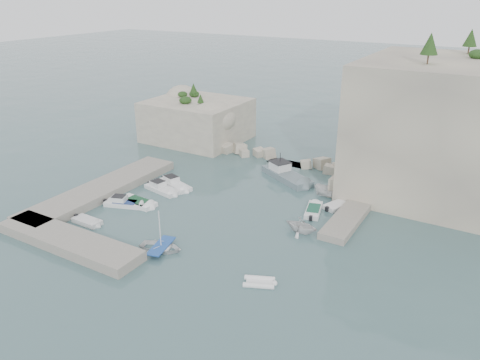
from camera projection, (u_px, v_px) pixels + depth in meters
The scene contains 22 objects.
ground at pixel (214, 221), 54.47m from camera, with size 400.00×400.00×0.00m, color #466769.
cliff_east at pixel (466, 131), 58.73m from camera, with size 26.00×22.00×17.00m, color beige.
cliff_terrace at pixel (370, 182), 62.22m from camera, with size 8.00×10.00×2.50m, color beige.
outcrop_west at pixel (197, 120), 82.45m from camera, with size 16.00×14.00×7.00m, color beige.
quay_west at pixel (102, 190), 61.46m from camera, with size 5.00×24.00×1.10m, color #9E9689.
quay_south at pixel (68, 241), 49.01m from camera, with size 18.00×4.00×1.10m, color #9E9689.
ledge_east at pixel (354, 211), 55.94m from camera, with size 3.00×16.00×0.80m, color #9E9689.
breakwater at pixel (287, 159), 72.19m from camera, with size 28.00×3.00×1.40m, color beige.
motorboat_a at pixel (175, 187), 63.80m from camera, with size 6.27×1.87×1.40m, color white, non-canonical shape.
motorboat_b at pixel (162, 191), 62.32m from camera, with size 5.79×1.90×1.40m, color white, non-canonical shape.
motorboat_c at pixel (138, 204), 58.61m from camera, with size 5.65×2.05×0.70m, color white, non-canonical shape.
motorboat_d at pixel (125, 206), 58.14m from camera, with size 5.62×1.67×1.40m, color white, non-canonical shape.
motorboat_e at pixel (87, 223), 53.83m from camera, with size 3.91×1.60×0.70m, color silver, non-canonical shape.
rowboat at pixel (161, 250), 48.38m from camera, with size 3.22×4.51×0.93m, color white.
inflatable_dinghy at pixel (259, 284), 42.87m from camera, with size 3.12×1.51×0.44m, color white, non-canonical shape.
tender_east_a at pixel (301, 232), 51.93m from camera, with size 3.20×3.71×1.95m, color white.
tender_east_b at pixel (313, 212), 56.50m from camera, with size 4.95×1.69×0.70m, color white, non-canonical shape.
tender_east_c at pixel (341, 206), 58.12m from camera, with size 5.31×1.72×0.70m, color white, non-canonical shape.
tender_east_d at pixel (331, 197), 60.50m from camera, with size 1.72×4.58×1.77m, color silver.
work_boat at pixel (287, 179), 66.37m from camera, with size 9.73×2.87×2.20m, color slate, non-canonical shape.
rowboat_mast at pixel (160, 228), 47.41m from camera, with size 0.10×0.10×4.20m, color white.
vegetation at pixel (436, 50), 58.69m from camera, with size 53.48×13.88×13.40m.
Camera 1 is at (27.32, -40.26, 25.13)m, focal length 35.00 mm.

